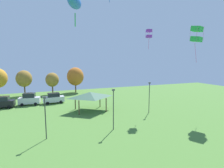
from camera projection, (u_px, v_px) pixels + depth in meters
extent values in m
ellipsoid|color=blue|center=(75.00, 2.00, 9.09)|extent=(1.46, 2.95, 1.05)
cylinder|color=green|center=(75.00, 20.00, 9.21)|extent=(0.09, 0.16, 0.71)
cube|color=green|center=(197.00, 29.00, 29.98)|extent=(2.08, 2.13, 1.08)
cube|color=green|center=(196.00, 39.00, 30.21)|extent=(2.08, 2.13, 1.08)
cylinder|color=#E54C93|center=(197.00, 33.00, 29.14)|extent=(0.02, 0.02, 2.58)
cylinder|color=#E54C93|center=(204.00, 34.00, 29.68)|extent=(0.02, 0.02, 2.58)
cylinder|color=#E54C93|center=(190.00, 34.00, 30.51)|extent=(0.02, 0.02, 2.58)
cylinder|color=#E54C93|center=(196.00, 35.00, 31.05)|extent=(0.02, 0.02, 2.58)
cylinder|color=#E54C93|center=(196.00, 53.00, 30.51)|extent=(0.25, 0.51, 3.44)
cube|color=purple|center=(149.00, 31.00, 32.15)|extent=(1.16, 1.17, 0.54)
cube|color=purple|center=(149.00, 36.00, 32.28)|extent=(1.16, 1.17, 0.54)
cylinder|color=#E54C93|center=(148.00, 33.00, 31.65)|extent=(0.02, 0.02, 1.52)
cylinder|color=#E54C93|center=(152.00, 33.00, 31.97)|extent=(0.02, 0.02, 1.52)
cylinder|color=#E54C93|center=(146.00, 34.00, 32.46)|extent=(0.02, 0.02, 1.52)
cylinder|color=#E54C93|center=(150.00, 34.00, 32.78)|extent=(0.02, 0.02, 1.52)
cylinder|color=#E54C93|center=(149.00, 44.00, 32.46)|extent=(0.15, 0.33, 2.04)
cube|color=black|center=(2.00, 103.00, 35.30)|extent=(4.59, 2.18, 1.20)
cube|color=#1E232D|center=(2.00, 99.00, 35.17)|extent=(2.58, 1.87, 0.84)
cylinder|color=black|center=(9.00, 107.00, 34.91)|extent=(0.66, 0.27, 0.64)
cylinder|color=black|center=(11.00, 105.00, 36.63)|extent=(0.66, 0.27, 0.64)
cube|color=silver|center=(30.00, 100.00, 37.78)|extent=(4.45, 2.35, 1.34)
cube|color=#1E232D|center=(29.00, 95.00, 37.64)|extent=(2.53, 1.96, 0.94)
cylinder|color=black|center=(36.00, 104.00, 37.32)|extent=(0.66, 0.30, 0.64)
cylinder|color=black|center=(37.00, 102.00, 39.07)|extent=(0.66, 0.30, 0.64)
cylinder|color=black|center=(22.00, 105.00, 36.67)|extent=(0.66, 0.30, 0.64)
cylinder|color=black|center=(24.00, 103.00, 38.42)|extent=(0.66, 0.30, 0.64)
cube|color=silver|center=(54.00, 99.00, 39.31)|extent=(4.66, 2.10, 1.18)
cube|color=#1E232D|center=(53.00, 95.00, 39.18)|extent=(2.61, 1.81, 0.83)
cylinder|color=black|center=(61.00, 102.00, 39.19)|extent=(0.65, 0.26, 0.64)
cylinder|color=black|center=(60.00, 100.00, 40.79)|extent=(0.65, 0.26, 0.64)
cylinder|color=black|center=(48.00, 103.00, 37.99)|extent=(0.65, 0.26, 0.64)
cylinder|color=black|center=(47.00, 102.00, 39.59)|extent=(0.65, 0.26, 0.64)
cylinder|color=brown|center=(79.00, 108.00, 30.77)|extent=(0.20, 0.20, 2.60)
cylinder|color=brown|center=(106.00, 105.00, 32.63)|extent=(0.20, 0.20, 2.60)
cylinder|color=brown|center=(75.00, 103.00, 34.28)|extent=(0.20, 0.20, 2.60)
cylinder|color=brown|center=(100.00, 101.00, 36.14)|extent=(0.20, 0.20, 2.60)
pyramid|color=#3D604C|center=(90.00, 95.00, 33.22)|extent=(6.59, 4.92, 1.00)
cylinder|color=#2D2D33|center=(149.00, 98.00, 31.88)|extent=(0.12, 0.12, 5.41)
cube|color=#4C4C51|center=(150.00, 83.00, 31.52)|extent=(0.36, 0.20, 0.24)
cylinder|color=#2D2D33|center=(113.00, 110.00, 23.92)|extent=(0.12, 0.12, 5.45)
cube|color=#4C4C51|center=(113.00, 90.00, 23.55)|extent=(0.36, 0.20, 0.24)
cylinder|color=#2D2D33|center=(45.00, 119.00, 21.00)|extent=(0.12, 0.12, 5.04)
cube|color=#4C4C51|center=(44.00, 97.00, 20.65)|extent=(0.36, 0.20, 0.24)
cylinder|color=brown|center=(25.00, 90.00, 47.68)|extent=(0.36, 0.36, 3.18)
ellipsoid|color=olive|center=(24.00, 79.00, 47.27)|extent=(4.09, 4.09, 4.50)
cylinder|color=brown|center=(53.00, 89.00, 49.68)|extent=(0.36, 0.36, 2.84)
ellipsoid|color=olive|center=(52.00, 80.00, 49.32)|extent=(3.64, 3.64, 4.00)
cylinder|color=brown|center=(76.00, 87.00, 53.18)|extent=(0.36, 0.36, 2.94)
ellipsoid|color=#BC6623|center=(75.00, 76.00, 52.74)|extent=(4.99, 4.99, 5.48)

